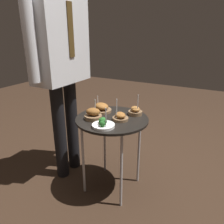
% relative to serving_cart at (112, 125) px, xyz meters
% --- Properties ---
extents(ground_plane, '(8.00, 8.00, 0.00)m').
position_rel_serving_cart_xyz_m(ground_plane, '(0.00, 0.00, -0.59)').
color(ground_plane, black).
extents(serving_cart, '(0.57, 0.57, 0.64)m').
position_rel_serving_cart_xyz_m(serving_cart, '(0.00, 0.00, 0.00)').
color(serving_cart, black).
rests_on(serving_cart, ground_plane).
extents(bowl_roast_far_rim, '(0.12, 0.12, 0.17)m').
position_rel_serving_cart_xyz_m(bowl_roast_far_rim, '(-0.01, -0.08, 0.08)').
color(bowl_roast_far_rim, brown).
rests_on(bowl_roast_far_rim, serving_cart).
extents(bowl_roast_front_left, '(0.16, 0.17, 0.13)m').
position_rel_serving_cart_xyz_m(bowl_roast_front_left, '(0.08, 0.14, 0.09)').
color(bowl_roast_front_left, brown).
rests_on(bowl_roast_front_left, serving_cart).
extents(bowl_roast_back_right, '(0.12, 0.11, 0.18)m').
position_rel_serving_cart_xyz_m(bowl_roast_back_right, '(0.15, -0.13, 0.09)').
color(bowl_roast_back_right, brown).
rests_on(bowl_roast_back_right, serving_cart).
extents(bowl_roast_mid_right, '(0.13, 0.13, 0.15)m').
position_rel_serving_cart_xyz_m(bowl_roast_mid_right, '(-0.09, 0.12, 0.09)').
color(bowl_roast_mid_right, brown).
rests_on(bowl_roast_mid_right, serving_cart).
extents(bowl_broccoli_back_left, '(0.16, 0.16, 0.16)m').
position_rel_serving_cart_xyz_m(bowl_broccoli_back_left, '(-0.18, -0.03, 0.08)').
color(bowl_broccoli_back_left, white).
rests_on(bowl_broccoli_back_left, serving_cart).
extents(waiter_figure, '(0.66, 0.25, 1.78)m').
position_rel_serving_cart_xyz_m(waiter_figure, '(0.01, 0.48, 0.54)').
color(waiter_figure, black).
rests_on(waiter_figure, ground_plane).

